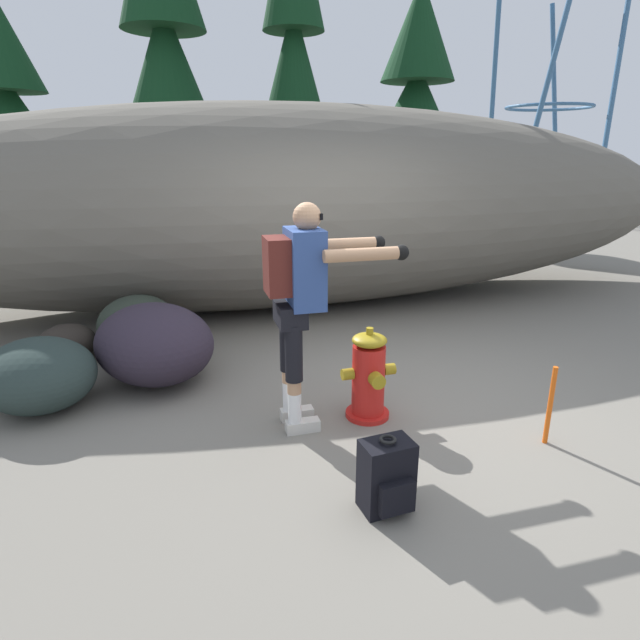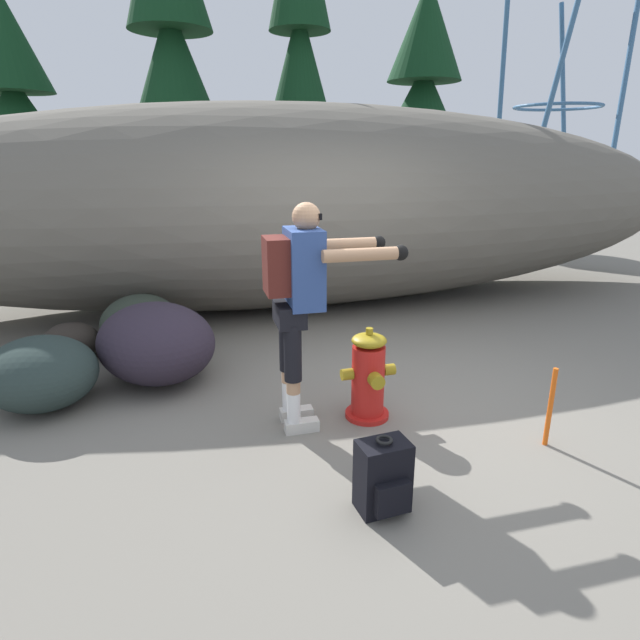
% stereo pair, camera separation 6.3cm
% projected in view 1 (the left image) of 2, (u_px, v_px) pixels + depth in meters
% --- Properties ---
extents(ground_plane, '(56.00, 56.00, 0.04)m').
position_uv_depth(ground_plane, '(386.00, 406.00, 4.43)').
color(ground_plane, slate).
extents(dirt_embankment, '(12.14, 3.20, 2.65)m').
position_uv_depth(dirt_embankment, '(293.00, 207.00, 7.05)').
color(dirt_embankment, '#666056').
rests_on(dirt_embankment, ground_plane).
extents(fire_hydrant, '(0.44, 0.39, 0.75)m').
position_uv_depth(fire_hydrant, '(369.00, 377.00, 4.11)').
color(fire_hydrant, red).
rests_on(fire_hydrant, ground_plane).
extents(utility_worker, '(0.98, 0.55, 1.71)m').
position_uv_depth(utility_worker, '(303.00, 290.00, 3.75)').
color(utility_worker, beige).
rests_on(utility_worker, ground_plane).
extents(spare_backpack, '(0.32, 0.31, 0.47)m').
position_uv_depth(spare_backpack, '(387.00, 477.00, 3.06)').
color(spare_backpack, black).
rests_on(spare_backpack, ground_plane).
extents(boulder_large, '(1.42, 1.55, 0.71)m').
position_uv_depth(boulder_large, '(155.00, 343.00, 4.79)').
color(boulder_large, '#2A232F').
rests_on(boulder_large, ground_plane).
extents(boulder_mid, '(1.27, 1.27, 0.60)m').
position_uv_depth(boulder_mid, '(39.00, 375.00, 4.26)').
color(boulder_mid, '#263431').
rests_on(boulder_mid, ground_plane).
extents(boulder_small, '(1.04, 1.00, 0.62)m').
position_uv_depth(boulder_small, '(138.00, 325.00, 5.45)').
color(boulder_small, '#293128').
rests_on(boulder_small, ground_plane).
extents(boulder_outlier, '(0.62, 0.61, 0.38)m').
position_uv_depth(boulder_outlier, '(68.00, 343.00, 5.28)').
color(boulder_outlier, '#2D2823').
rests_on(boulder_outlier, ground_plane).
extents(pine_tree_far_left, '(2.45, 2.45, 5.12)m').
position_uv_depth(pine_tree_far_left, '(8.00, 110.00, 10.48)').
color(pine_tree_far_left, '#47331E').
rests_on(pine_tree_far_left, ground_plane).
extents(pine_tree_left, '(2.60, 2.60, 7.26)m').
position_uv_depth(pine_tree_left, '(166.00, 58.00, 10.54)').
color(pine_tree_left, '#47331E').
rests_on(pine_tree_left, ground_plane).
extents(pine_tree_center, '(1.99, 1.99, 7.31)m').
position_uv_depth(pine_tree_center, '(294.00, 57.00, 10.92)').
color(pine_tree_center, '#47331E').
rests_on(pine_tree_center, ground_plane).
extents(pine_tree_right, '(2.74, 2.74, 5.90)m').
position_uv_depth(pine_tree_right, '(416.00, 99.00, 12.71)').
color(pine_tree_right, '#47331E').
rests_on(pine_tree_right, ground_plane).
extents(survey_stake, '(0.04, 0.04, 0.60)m').
position_uv_depth(survey_stake, '(550.00, 406.00, 3.74)').
color(survey_stake, '#E55914').
rests_on(survey_stake, ground_plane).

